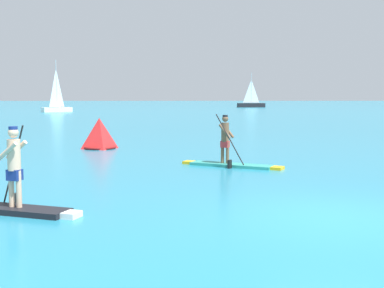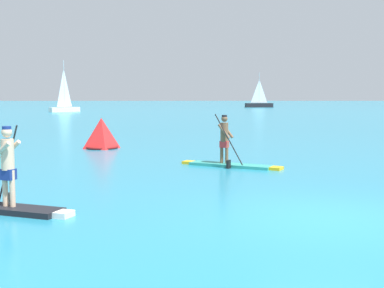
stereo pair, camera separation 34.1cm
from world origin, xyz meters
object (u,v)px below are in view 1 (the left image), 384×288
paddleboarder_near_left (15,194)px  race_marker_buoy (99,135)px  sailboat_right_horizon (251,103)px  paddleboarder_mid_center (230,156)px  sailboat_left_horizon (57,105)px

paddleboarder_near_left → race_marker_buoy: (-0.14, 12.57, 0.23)m
race_marker_buoy → sailboat_right_horizon: 82.25m
race_marker_buoy → sailboat_right_horizon: bearing=76.8°
paddleboarder_near_left → paddleboarder_mid_center: size_ratio=0.85×
sailboat_left_horizon → sailboat_right_horizon: (32.37, 28.78, -0.29)m
paddleboarder_near_left → sailboat_left_horizon: sailboat_left_horizon is taller
paddleboarder_near_left → paddleboarder_mid_center: (5.08, 6.63, -0.03)m
paddleboarder_near_left → race_marker_buoy: size_ratio=1.83×
sailboat_right_horizon → paddleboarder_near_left: bearing=-108.4°
sailboat_left_horizon → sailboat_right_horizon: sailboat_left_horizon is taller
race_marker_buoy → sailboat_right_horizon: sailboat_right_horizon is taller
race_marker_buoy → paddleboarder_mid_center: bearing=-48.7°
paddleboarder_near_left → sailboat_left_horizon: (-13.79, 63.88, 0.67)m
paddleboarder_near_left → paddleboarder_mid_center: paddleboarder_mid_center is taller
paddleboarder_mid_center → race_marker_buoy: (-5.22, 5.94, 0.27)m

